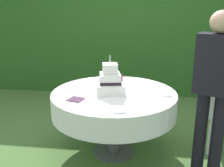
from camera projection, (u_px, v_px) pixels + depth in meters
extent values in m
plane|color=#476B33|center=(114.00, 151.00, 3.09)|extent=(20.00, 20.00, 0.00)
cube|color=#28561E|center=(129.00, 33.00, 4.97)|extent=(6.19, 0.58, 2.23)
cylinder|color=#4C4C51|center=(114.00, 151.00, 3.09)|extent=(0.47, 0.47, 0.02)
cylinder|color=#4C4C51|center=(114.00, 124.00, 2.99)|extent=(0.13, 0.13, 0.70)
cylinder|color=brown|center=(114.00, 94.00, 2.88)|extent=(1.33, 1.33, 0.03)
cylinder|color=white|center=(114.00, 103.00, 2.92)|extent=(1.36, 1.36, 0.25)
cube|color=white|center=(110.00, 88.00, 2.86)|extent=(0.35, 0.35, 0.11)
cube|color=white|center=(110.00, 78.00, 2.83)|extent=(0.25, 0.25, 0.11)
cube|color=black|center=(110.00, 81.00, 2.84)|extent=(0.26, 0.26, 0.03)
cube|color=white|center=(110.00, 69.00, 2.80)|extent=(0.18, 0.18, 0.11)
sphere|color=#D13866|center=(119.00, 78.00, 2.95)|extent=(0.09, 0.09, 0.09)
cylinder|color=silver|center=(110.00, 60.00, 2.77)|extent=(0.01, 0.01, 0.09)
cylinder|color=white|center=(70.00, 87.00, 3.03)|extent=(0.13, 0.13, 0.01)
cylinder|color=white|center=(119.00, 111.00, 2.37)|extent=(0.12, 0.12, 0.01)
cylinder|color=white|center=(166.00, 95.00, 2.78)|extent=(0.12, 0.12, 0.01)
cube|color=#4C2D47|center=(76.00, 99.00, 2.66)|extent=(0.17, 0.17, 0.01)
cylinder|color=white|center=(205.00, 124.00, 3.27)|extent=(0.03, 0.03, 0.45)
cylinder|color=white|center=(209.00, 137.00, 2.96)|extent=(0.03, 0.03, 0.45)
cube|color=white|center=(224.00, 112.00, 3.02)|extent=(0.42, 0.42, 0.04)
cylinder|color=black|center=(217.00, 137.00, 2.54)|extent=(0.12, 0.12, 0.85)
cylinder|color=black|center=(200.00, 133.00, 2.62)|extent=(0.12, 0.12, 0.85)
cube|color=black|center=(217.00, 65.00, 2.38)|extent=(0.41, 0.33, 0.55)
sphere|color=tan|center=(222.00, 22.00, 2.27)|extent=(0.20, 0.20, 0.20)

